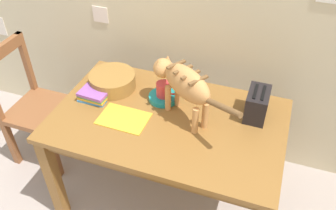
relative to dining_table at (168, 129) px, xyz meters
name	(u,v)px	position (x,y,z in m)	size (l,w,h in m)	color
dining_table	(168,129)	(0.00, 0.00, 0.00)	(1.35, 0.84, 0.73)	brown
cat	(184,83)	(0.07, 0.05, 0.32)	(0.58, 0.41, 0.34)	tan
saucer_bowl	(163,97)	(-0.09, 0.16, 0.10)	(0.18, 0.18, 0.03)	teal
coffee_mug	(164,89)	(-0.08, 0.16, 0.16)	(0.13, 0.09, 0.09)	#CC363A
magazine	(124,118)	(-0.24, -0.09, 0.09)	(0.29, 0.20, 0.01)	gold
book_stack	(94,95)	(-0.49, 0.02, 0.12)	(0.19, 0.15, 0.07)	#3E88CF
wicker_basket	(112,81)	(-0.44, 0.17, 0.14)	(0.29, 0.29, 0.10)	olive
toaster	(257,104)	(0.47, 0.20, 0.17)	(0.12, 0.20, 0.18)	black
wooden_chair_near	(36,107)	(-1.06, 0.09, -0.19)	(0.42, 0.42, 0.93)	brown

